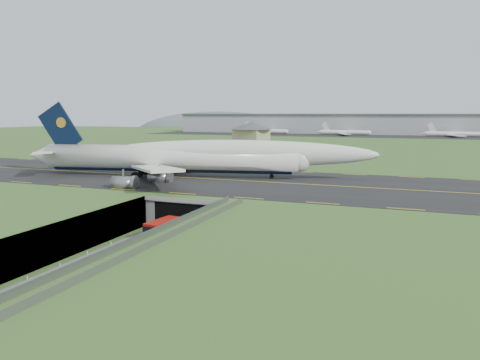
% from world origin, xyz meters
% --- Properties ---
extents(ground, '(900.00, 900.00, 0.00)m').
position_xyz_m(ground, '(0.00, 0.00, 0.00)').
color(ground, '#396327').
rests_on(ground, ground).
extents(airfield_deck, '(800.00, 800.00, 6.00)m').
position_xyz_m(airfield_deck, '(0.00, 0.00, 3.00)').
color(airfield_deck, gray).
rests_on(airfield_deck, ground).
extents(trench_road, '(12.00, 75.00, 0.20)m').
position_xyz_m(trench_road, '(0.00, -7.50, 0.10)').
color(trench_road, slate).
rests_on(trench_road, ground).
extents(taxiway, '(800.00, 44.00, 0.18)m').
position_xyz_m(taxiway, '(0.00, 33.00, 6.09)').
color(taxiway, black).
rests_on(taxiway, airfield_deck).
extents(tunnel_portal, '(17.00, 22.30, 6.00)m').
position_xyz_m(tunnel_portal, '(0.00, 16.71, 3.33)').
color(tunnel_portal, gray).
rests_on(tunnel_portal, ground).
extents(guideway, '(3.00, 53.00, 7.05)m').
position_xyz_m(guideway, '(11.00, -19.11, 5.32)').
color(guideway, '#A8A8A3').
rests_on(guideway, ground).
extents(jumbo_jet, '(89.31, 57.60, 19.44)m').
position_xyz_m(jumbo_jet, '(-11.06, 34.65, 11.22)').
color(jumbo_jet, white).
rests_on(jumbo_jet, ground).
extents(shuttle_tram, '(3.64, 7.96, 3.14)m').
position_xyz_m(shuttle_tram, '(-0.18, 1.16, 1.73)').
color(shuttle_tram, '#AE140B').
rests_on(shuttle_tram, ground).
extents(service_building, '(24.93, 24.93, 11.63)m').
position_xyz_m(service_building, '(-40.63, 159.25, 12.89)').
color(service_building, tan).
rests_on(service_building, ground).
extents(cargo_terminal, '(320.00, 67.00, 15.60)m').
position_xyz_m(cargo_terminal, '(-0.06, 299.41, 13.96)').
color(cargo_terminal, '#B2B2B2').
rests_on(cargo_terminal, ground).
extents(distant_hills, '(700.00, 91.00, 60.00)m').
position_xyz_m(distant_hills, '(64.38, 430.00, -4.00)').
color(distant_hills, '#566764').
rests_on(distant_hills, ground).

